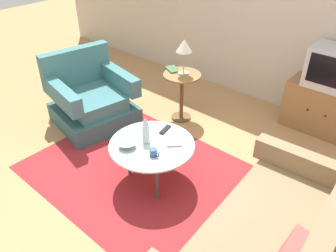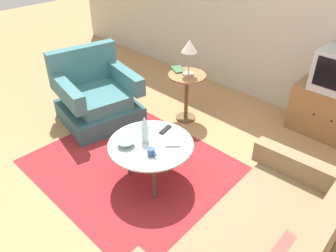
# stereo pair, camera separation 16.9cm
# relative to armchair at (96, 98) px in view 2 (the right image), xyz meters

# --- Properties ---
(ground_plane) EXTENTS (16.00, 16.00, 0.00)m
(ground_plane) POSITION_rel_armchair_xyz_m (1.51, -0.31, -0.31)
(ground_plane) COLOR #AD7F51
(back_wall) EXTENTS (9.00, 0.12, 2.70)m
(back_wall) POSITION_rel_armchair_xyz_m (1.51, 2.06, 1.04)
(back_wall) COLOR #BCB29E
(back_wall) RESTS_ON ground
(area_rug) EXTENTS (2.69, 1.80, 0.00)m
(area_rug) POSITION_rel_armchair_xyz_m (1.41, -0.34, -0.31)
(area_rug) COLOR maroon
(area_rug) RESTS_ON ground
(armchair) EXTENTS (1.06, 1.07, 0.91)m
(armchair) POSITION_rel_armchair_xyz_m (0.00, 0.00, 0.00)
(armchair) COLOR #325C60
(armchair) RESTS_ON ground
(couch) EXTENTS (1.01, 1.80, 0.86)m
(couch) POSITION_rel_armchair_xyz_m (2.78, -0.52, -0.02)
(couch) COLOR brown
(couch) RESTS_ON ground
(coffee_table) EXTENTS (0.84, 0.84, 0.47)m
(coffee_table) POSITION_rel_armchair_xyz_m (1.41, -0.34, 0.12)
(coffee_table) COLOR #B2C6C1
(coffee_table) RESTS_ON ground
(side_table) EXTENTS (0.48, 0.48, 0.65)m
(side_table) POSITION_rel_armchair_xyz_m (0.85, 0.81, 0.15)
(side_table) COLOR olive
(side_table) RESTS_ON ground
(tv_stand) EXTENTS (0.89, 0.43, 0.61)m
(tv_stand) POSITION_rel_armchair_xyz_m (2.34, 1.75, -0.00)
(tv_stand) COLOR olive
(tv_stand) RESTS_ON ground
(table_lamp) EXTENTS (0.20, 0.20, 0.45)m
(table_lamp) POSITION_rel_armchair_xyz_m (0.86, 0.83, 0.68)
(table_lamp) COLOR #9E937A
(table_lamp) RESTS_ON side_table
(vase) EXTENTS (0.07, 0.07, 0.29)m
(vase) POSITION_rel_armchair_xyz_m (1.35, -0.35, 0.30)
(vase) COLOR silver
(vase) RESTS_ON coffee_table
(mug) EXTENTS (0.11, 0.07, 0.08)m
(mug) POSITION_rel_armchair_xyz_m (1.55, -0.46, 0.20)
(mug) COLOR #335184
(mug) RESTS_ON coffee_table
(bowl) EXTENTS (0.17, 0.17, 0.05)m
(bowl) POSITION_rel_armchair_xyz_m (1.27, -0.53, 0.19)
(bowl) COLOR slate
(bowl) RESTS_ON coffee_table
(tv_remote_dark) EXTENTS (0.08, 0.18, 0.02)m
(tv_remote_dark) POSITION_rel_armchair_xyz_m (1.35, -0.08, 0.17)
(tv_remote_dark) COLOR black
(tv_remote_dark) RESTS_ON coffee_table
(tv_remote_silver) EXTENTS (0.14, 0.14, 0.02)m
(tv_remote_silver) POSITION_rel_armchair_xyz_m (1.60, -0.22, 0.17)
(tv_remote_silver) COLOR #B2B2B7
(tv_remote_silver) RESTS_ON coffee_table
(book) EXTENTS (0.25, 0.21, 0.02)m
(book) POSITION_rel_armchair_xyz_m (0.68, 0.83, 0.35)
(book) COLOR #3D663D
(book) RESTS_ON side_table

